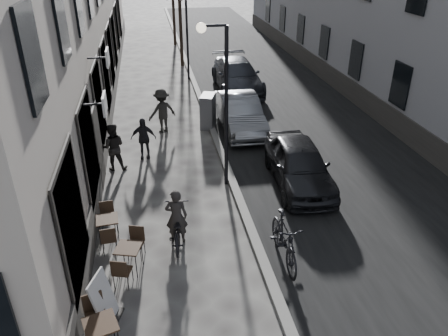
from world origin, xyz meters
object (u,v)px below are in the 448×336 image
object	(u,v)px
bistro_set_b	(129,256)
car_near	(299,164)
moped	(284,240)
streetlamp_near	(221,90)
bistro_set_a	(102,335)
utility_cabinet	(208,111)
bistro_set_c	(108,227)
streetlamp_far	(183,21)
pedestrian_near	(113,147)
pedestrian_far	(143,138)
pedestrian_mid	(162,111)
car_mid	(240,113)
car_far	(237,75)
sign_board	(105,304)
bicycle	(177,226)

from	to	relation	value
bistro_set_b	car_near	distance (m)	6.29
moped	streetlamp_near	bearing A→B (deg)	103.02
bistro_set_a	utility_cabinet	distance (m)	11.46
bistro_set_c	streetlamp_far	bearing A→B (deg)	71.59
utility_cabinet	pedestrian_near	world-z (taller)	pedestrian_near
pedestrian_far	pedestrian_mid	bearing A→B (deg)	75.01
car_mid	car_far	world-z (taller)	car_far
streetlamp_near	car_mid	bearing A→B (deg)	70.69
streetlamp_near	pedestrian_near	world-z (taller)	streetlamp_near
pedestrian_mid	car_far	world-z (taller)	pedestrian_mid
streetlamp_near	bistro_set_b	bearing A→B (deg)	-127.27
utility_cabinet	moped	size ratio (longest dim) A/B	0.68
streetlamp_far	car_far	bearing A→B (deg)	-43.24
bistro_set_a	sign_board	distance (m)	0.77
bistro_set_b	pedestrian_near	world-z (taller)	pedestrian_near
streetlamp_far	bistro_set_b	size ratio (longest dim) A/B	3.53
bistro_set_c	pedestrian_mid	xyz separation A→B (m)	(1.78, 7.12, 0.49)
streetlamp_far	bistro_set_b	bearing A→B (deg)	-100.23
pedestrian_mid	streetlamp_near	bearing A→B (deg)	85.20
streetlamp_far	bistro_set_b	distance (m)	16.22
car_far	streetlamp_far	bearing A→B (deg)	136.61
bistro_set_b	utility_cabinet	size ratio (longest dim) A/B	1.02
bistro_set_c	car_near	world-z (taller)	car_near
pedestrian_far	car_near	world-z (taller)	pedestrian_far
pedestrian_near	moped	bearing A→B (deg)	130.46
bistro_set_c	pedestrian_far	distance (m)	4.91
car_far	bicycle	bearing A→B (deg)	-108.36
bistro_set_b	moped	size ratio (longest dim) A/B	0.70
bistro_set_b	car_mid	bearing A→B (deg)	78.43
streetlamp_far	pedestrian_near	xyz separation A→B (m)	(-3.43, -10.33, -2.32)
pedestrian_mid	pedestrian_far	bearing A→B (deg)	47.47
bistro_set_b	pedestrian_far	bearing A→B (deg)	102.74
car_mid	streetlamp_far	bearing A→B (deg)	101.72
streetlamp_near	pedestrian_mid	size ratio (longest dim) A/B	2.81
bicycle	pedestrian_far	size ratio (longest dim) A/B	1.19
streetlamp_near	bistro_set_c	size ratio (longest dim) A/B	3.66
bistro_set_c	car_mid	size ratio (longest dim) A/B	0.32
streetlamp_near	bistro_set_a	size ratio (longest dim) A/B	3.33
sign_board	moped	world-z (taller)	moped
pedestrian_near	car_near	distance (m)	6.25
streetlamp_near	pedestrian_far	size ratio (longest dim) A/B	3.32
streetlamp_far	pedestrian_far	size ratio (longest dim) A/B	3.32
streetlamp_far	moped	world-z (taller)	streetlamp_far
bistro_set_b	car_far	bearing A→B (deg)	85.16
bistro_set_b	car_far	xyz separation A→B (m)	(5.31, 13.41, 0.34)
streetlamp_far	moped	size ratio (longest dim) A/B	2.46
bicycle	car_near	xyz separation A→B (m)	(4.10, 2.40, 0.23)
pedestrian_mid	moped	bearing A→B (deg)	82.23
utility_cabinet	sign_board	bearing A→B (deg)	-90.27
bicycle	car_far	xyz separation A→B (m)	(4.10, 12.46, 0.28)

